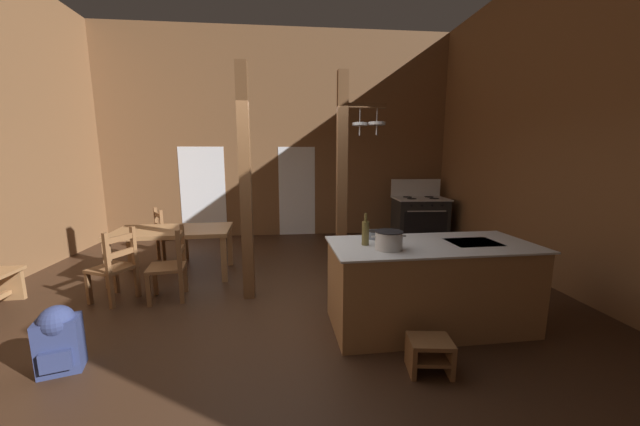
# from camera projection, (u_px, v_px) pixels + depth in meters

# --- Properties ---
(ground_plane) EXTENTS (8.57, 8.80, 0.10)m
(ground_plane) POSITION_uv_depth(u_px,v_px,m) (276.00, 315.00, 4.03)
(ground_plane) COLOR #382316
(wall_back) EXTENTS (8.57, 0.14, 4.61)m
(wall_back) POSITION_uv_depth(u_px,v_px,m) (279.00, 136.00, 7.62)
(wall_back) COLOR brown
(wall_back) RESTS_ON ground_plane
(wall_right) EXTENTS (0.14, 8.80, 4.61)m
(wall_right) POSITION_uv_depth(u_px,v_px,m) (602.00, 118.00, 4.02)
(wall_right) COLOR brown
(wall_right) RESTS_ON ground_plane
(glazed_door_back_left) EXTENTS (1.00, 0.01, 2.05)m
(glazed_door_back_left) POSITION_uv_depth(u_px,v_px,m) (203.00, 192.00, 7.59)
(glazed_door_back_left) COLOR white
(glazed_door_back_left) RESTS_ON ground_plane
(glazed_panel_back_right) EXTENTS (0.84, 0.01, 2.05)m
(glazed_panel_back_right) POSITION_uv_depth(u_px,v_px,m) (297.00, 192.00, 7.80)
(glazed_panel_back_right) COLOR white
(glazed_panel_back_right) RESTS_ON ground_plane
(kitchen_island) EXTENTS (2.19, 1.03, 0.93)m
(kitchen_island) POSITION_uv_depth(u_px,v_px,m) (429.00, 285.00, 3.62)
(kitchen_island) COLOR #9E7044
(kitchen_island) RESTS_ON ground_plane
(stove_range) EXTENTS (1.18, 0.87, 1.32)m
(stove_range) POSITION_uv_depth(u_px,v_px,m) (419.00, 218.00, 7.46)
(stove_range) COLOR black
(stove_range) RESTS_ON ground_plane
(support_post_with_pot_rack) EXTENTS (0.66, 0.23, 2.96)m
(support_post_with_pot_rack) POSITION_uv_depth(u_px,v_px,m) (344.00, 176.00, 4.61)
(support_post_with_pot_rack) COLOR brown
(support_post_with_pot_rack) RESTS_ON ground_plane
(support_post_center) EXTENTS (0.14, 0.14, 2.96)m
(support_post_center) POSITION_uv_depth(u_px,v_px,m) (246.00, 186.00, 4.19)
(support_post_center) COLOR brown
(support_post_center) RESTS_ON ground_plane
(step_stool) EXTENTS (0.39, 0.32, 0.30)m
(step_stool) POSITION_uv_depth(u_px,v_px,m) (430.00, 352.00, 2.87)
(step_stool) COLOR brown
(step_stool) RESTS_ON ground_plane
(dining_table) EXTENTS (1.75, 0.99, 0.74)m
(dining_table) POSITION_uv_depth(u_px,v_px,m) (173.00, 235.00, 5.13)
(dining_table) COLOR #9E7044
(dining_table) RESTS_ON ground_plane
(ladderback_chair_near_window) EXTENTS (0.61, 0.61, 0.95)m
(ladderback_chair_near_window) POSITION_uv_depth(u_px,v_px,m) (168.00, 236.00, 5.92)
(ladderback_chair_near_window) COLOR brown
(ladderback_chair_near_window) RESTS_ON ground_plane
(ladderback_chair_by_post) EXTENTS (0.50, 0.50, 0.95)m
(ladderback_chair_by_post) POSITION_uv_depth(u_px,v_px,m) (171.00, 265.00, 4.32)
(ladderback_chair_by_post) COLOR brown
(ladderback_chair_by_post) RESTS_ON ground_plane
(ladderback_chair_at_table_end) EXTENTS (0.59, 0.59, 0.95)m
(ladderback_chair_at_table_end) POSITION_uv_depth(u_px,v_px,m) (115.00, 267.00, 4.24)
(ladderback_chair_at_table_end) COLOR brown
(ladderback_chair_at_table_end) RESTS_ON ground_plane
(backpack) EXTENTS (0.37, 0.36, 0.60)m
(backpack) POSITION_uv_depth(u_px,v_px,m) (59.00, 337.00, 2.86)
(backpack) COLOR navy
(backpack) RESTS_ON ground_plane
(stockpot_on_counter) EXTENTS (0.35, 0.28, 0.18)m
(stockpot_on_counter) POSITION_uv_depth(u_px,v_px,m) (389.00, 240.00, 3.31)
(stockpot_on_counter) COLOR silver
(stockpot_on_counter) RESTS_ON kitchen_island
(mixing_bowl_on_counter) EXTENTS (0.23, 0.23, 0.08)m
(mixing_bowl_on_counter) POSITION_uv_depth(u_px,v_px,m) (376.00, 235.00, 3.77)
(mixing_bowl_on_counter) COLOR slate
(mixing_bowl_on_counter) RESTS_ON kitchen_island
(bottle_tall_on_counter) EXTENTS (0.08, 0.08, 0.33)m
(bottle_tall_on_counter) POSITION_uv_depth(u_px,v_px,m) (365.00, 233.00, 3.47)
(bottle_tall_on_counter) COLOR brown
(bottle_tall_on_counter) RESTS_ON kitchen_island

